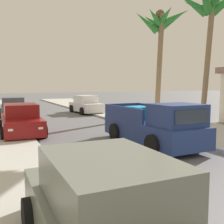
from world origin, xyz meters
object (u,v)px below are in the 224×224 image
Objects in this scene: car_left_near at (86,105)px; palm_tree_left_mid at (161,30)px; car_left_far at (13,108)px; pickup_truck at (154,126)px; car_right_near at (21,121)px; palm_tree_left_fore at (209,10)px; car_right_mid at (111,217)px.

car_left_near is 0.53× the size of palm_tree_left_mid.
car_left_far is 0.53× the size of palm_tree_left_mid.
palm_tree_left_mid reaches higher than pickup_truck.
car_right_near is at bearing -127.18° from car_left_near.
car_left_near and car_right_near have the same top height.
car_left_near is at bearing 134.94° from palm_tree_left_mid.
car_left_near and car_left_far have the same top height.
palm_tree_left_fore is at bearing -8.90° from car_right_near.
car_right_mid is 19.11m from palm_tree_left_mid.
palm_tree_left_mid is (4.54, -4.55, 5.97)m from car_left_near.
car_right_mid is 0.52× the size of palm_tree_left_mid.
car_left_far is at bearing 137.55° from palm_tree_left_fore.
palm_tree_left_fore is (10.20, -9.33, 6.09)m from car_left_far.
palm_tree_left_mid reaches higher than palm_tree_left_fore.
car_right_near and car_left_far have the same top height.
pickup_truck is 13.21m from car_left_far.
palm_tree_left_fore is (4.10, -9.97, 6.09)m from car_left_near.
car_right_near is 7.70m from car_left_far.
palm_tree_left_mid is at bearing 54.03° from pickup_truck.
car_right_near is at bearing 89.93° from car_right_mid.
palm_tree_left_mid is at bearing 53.18° from car_right_mid.
palm_tree_left_fore is at bearing 28.39° from pickup_truck.
pickup_truck is 13.17m from car_left_near.
car_left_far is (0.23, 7.70, 0.00)m from car_right_near.
car_right_mid is at bearing -127.98° from pickup_truck.
car_right_near is 0.52× the size of palm_tree_left_mid.
car_right_mid is at bearing -90.07° from car_right_near.
palm_tree_left_mid is (0.44, 5.42, -0.12)m from palm_tree_left_fore.
car_left_far is at bearing 88.31° from car_right_near.
car_left_far is at bearing -174.00° from car_left_near.
palm_tree_left_mid reaches higher than car_left_near.
palm_tree_left_mid reaches higher than car_left_far.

